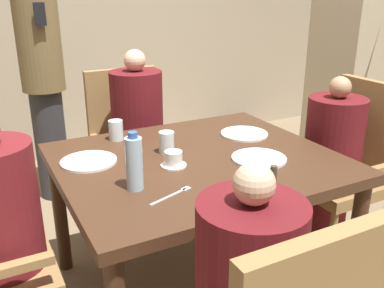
{
  "coord_description": "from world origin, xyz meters",
  "views": [
    {
      "loc": [
        -0.89,
        -1.63,
        1.47
      ],
      "look_at": [
        0.0,
        0.05,
        0.77
      ],
      "focal_mm": 40.0,
      "sensor_mm": 36.0,
      "label": 1
    }
  ],
  "objects_px": {
    "plate_dessert_center": "(244,134)",
    "teacup_with_saucer": "(173,160)",
    "chair_far_side": "(131,142)",
    "glass_tall_near": "(167,142)",
    "diner_in_far_chair": "(138,138)",
    "diner_in_right_chair": "(331,163)",
    "plate_main_right": "(259,158)",
    "plate_main_left": "(89,161)",
    "diner_in_left_chair": "(2,239)",
    "standing_host": "(43,73)",
    "glass_tall_mid": "(116,130)",
    "water_bottle": "(134,163)",
    "chair_right_side": "(349,162)"
  },
  "relations": [
    {
      "from": "plate_dessert_center",
      "to": "diner_in_left_chair",
      "type": "bearing_deg",
      "value": -172.23
    },
    {
      "from": "plate_dessert_center",
      "to": "teacup_with_saucer",
      "type": "distance_m",
      "value": 0.57
    },
    {
      "from": "standing_host",
      "to": "teacup_with_saucer",
      "type": "relative_size",
      "value": 14.79
    },
    {
      "from": "glass_tall_mid",
      "to": "chair_far_side",
      "type": "bearing_deg",
      "value": 63.64
    },
    {
      "from": "diner_in_far_chair",
      "to": "water_bottle",
      "type": "distance_m",
      "value": 1.06
    },
    {
      "from": "diner_in_far_chair",
      "to": "standing_host",
      "type": "bearing_deg",
      "value": 124.11
    },
    {
      "from": "chair_far_side",
      "to": "diner_in_right_chair",
      "type": "height_order",
      "value": "diner_in_right_chair"
    },
    {
      "from": "diner_in_right_chair",
      "to": "teacup_with_saucer",
      "type": "distance_m",
      "value": 1.04
    },
    {
      "from": "plate_main_right",
      "to": "glass_tall_near",
      "type": "relative_size",
      "value": 2.42
    },
    {
      "from": "diner_in_right_chair",
      "to": "standing_host",
      "type": "height_order",
      "value": "standing_host"
    },
    {
      "from": "diner_in_left_chair",
      "to": "teacup_with_saucer",
      "type": "xyz_separation_m",
      "value": [
        0.73,
        -0.04,
        0.21
      ]
    },
    {
      "from": "diner_in_left_chair",
      "to": "chair_far_side",
      "type": "bearing_deg",
      "value": 46.87
    },
    {
      "from": "chair_far_side",
      "to": "standing_host",
      "type": "relative_size",
      "value": 0.57
    },
    {
      "from": "diner_in_left_chair",
      "to": "water_bottle",
      "type": "relative_size",
      "value": 4.49
    },
    {
      "from": "teacup_with_saucer",
      "to": "standing_host",
      "type": "bearing_deg",
      "value": 101.27
    },
    {
      "from": "diner_in_right_chair",
      "to": "plate_main_left",
      "type": "height_order",
      "value": "diner_in_right_chair"
    },
    {
      "from": "diner_in_right_chair",
      "to": "glass_tall_mid",
      "type": "bearing_deg",
      "value": 159.73
    },
    {
      "from": "teacup_with_saucer",
      "to": "plate_main_left",
      "type": "bearing_deg",
      "value": 145.9
    },
    {
      "from": "standing_host",
      "to": "water_bottle",
      "type": "relative_size",
      "value": 7.25
    },
    {
      "from": "plate_main_left",
      "to": "glass_tall_near",
      "type": "height_order",
      "value": "glass_tall_near"
    },
    {
      "from": "diner_in_left_chair",
      "to": "chair_right_side",
      "type": "bearing_deg",
      "value": -0.0
    },
    {
      "from": "water_bottle",
      "to": "glass_tall_near",
      "type": "xyz_separation_m",
      "value": [
        0.27,
        0.3,
        -0.06
      ]
    },
    {
      "from": "plate_main_left",
      "to": "glass_tall_near",
      "type": "distance_m",
      "value": 0.37
    },
    {
      "from": "standing_host",
      "to": "water_bottle",
      "type": "height_order",
      "value": "standing_host"
    },
    {
      "from": "standing_host",
      "to": "glass_tall_near",
      "type": "distance_m",
      "value": 1.35
    },
    {
      "from": "plate_main_right",
      "to": "glass_tall_near",
      "type": "height_order",
      "value": "glass_tall_near"
    },
    {
      "from": "diner_in_far_chair",
      "to": "water_bottle",
      "type": "bearing_deg",
      "value": -111.31
    },
    {
      "from": "standing_host",
      "to": "plate_dessert_center",
      "type": "distance_m",
      "value": 1.51
    },
    {
      "from": "diner_in_far_chair",
      "to": "plate_main_left",
      "type": "bearing_deg",
      "value": -127.53
    },
    {
      "from": "plate_main_left",
      "to": "plate_main_right",
      "type": "relative_size",
      "value": 1.0
    },
    {
      "from": "chair_far_side",
      "to": "chair_right_side",
      "type": "relative_size",
      "value": 1.0
    },
    {
      "from": "teacup_with_saucer",
      "to": "water_bottle",
      "type": "bearing_deg",
      "value": -149.76
    },
    {
      "from": "chair_far_side",
      "to": "plate_main_right",
      "type": "xyz_separation_m",
      "value": [
        0.24,
        -1.09,
        0.23
      ]
    },
    {
      "from": "diner_in_far_chair",
      "to": "teacup_with_saucer",
      "type": "distance_m",
      "value": 0.86
    },
    {
      "from": "teacup_with_saucer",
      "to": "diner_in_left_chair",
      "type": "bearing_deg",
      "value": 176.8
    },
    {
      "from": "glass_tall_near",
      "to": "diner_in_right_chair",
      "type": "bearing_deg",
      "value": -7.36
    },
    {
      "from": "diner_in_far_chair",
      "to": "plate_main_left",
      "type": "relative_size",
      "value": 4.47
    },
    {
      "from": "chair_far_side",
      "to": "glass_tall_near",
      "type": "relative_size",
      "value": 9.29
    },
    {
      "from": "plate_main_right",
      "to": "plate_dessert_center",
      "type": "distance_m",
      "value": 0.35
    },
    {
      "from": "diner_in_far_chair",
      "to": "standing_host",
      "type": "height_order",
      "value": "standing_host"
    },
    {
      "from": "chair_far_side",
      "to": "glass_tall_mid",
      "type": "height_order",
      "value": "chair_far_side"
    },
    {
      "from": "plate_main_left",
      "to": "plate_dessert_center",
      "type": "relative_size",
      "value": 1.0
    },
    {
      "from": "chair_right_side",
      "to": "diner_in_right_chair",
      "type": "bearing_deg",
      "value": 180.0
    },
    {
      "from": "diner_in_left_chair",
      "to": "glass_tall_mid",
      "type": "xyz_separation_m",
      "value": [
        0.62,
        0.42,
        0.23
      ]
    },
    {
      "from": "plate_dessert_center",
      "to": "glass_tall_mid",
      "type": "xyz_separation_m",
      "value": [
        -0.64,
        0.25,
        0.05
      ]
    },
    {
      "from": "diner_in_far_chair",
      "to": "diner_in_right_chair",
      "type": "xyz_separation_m",
      "value": [
        0.87,
        -0.78,
        -0.05
      ]
    },
    {
      "from": "diner_in_far_chair",
      "to": "diner_in_right_chair",
      "type": "distance_m",
      "value": 1.17
    },
    {
      "from": "plate_dessert_center",
      "to": "teacup_with_saucer",
      "type": "xyz_separation_m",
      "value": [
        -0.52,
        -0.21,
        0.03
      ]
    },
    {
      "from": "chair_far_side",
      "to": "glass_tall_near",
      "type": "distance_m",
      "value": 0.86
    },
    {
      "from": "diner_in_far_chair",
      "to": "glass_tall_mid",
      "type": "height_order",
      "value": "diner_in_far_chair"
    }
  ]
}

